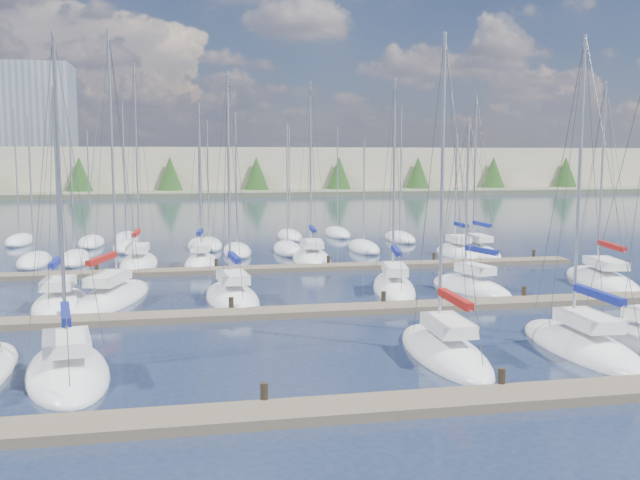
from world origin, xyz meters
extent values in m
plane|color=#242F48|center=(0.00, 60.00, 0.00)|extent=(400.00, 400.00, 0.00)
cube|color=#6B5E4C|center=(0.00, 2.00, 0.15)|extent=(44.00, 1.80, 0.35)
cylinder|color=#2D261C|center=(-4.00, 2.90, 0.30)|extent=(0.26, 0.26, 1.10)
cylinder|color=#2D261C|center=(4.00, 2.90, 0.30)|extent=(0.26, 0.26, 1.10)
cube|color=#6B5E4C|center=(0.00, 16.00, 0.15)|extent=(44.00, 1.80, 0.35)
cylinder|color=#2D261C|center=(-12.00, 16.90, 0.30)|extent=(0.26, 0.26, 1.10)
cylinder|color=#2D261C|center=(-4.00, 16.90, 0.30)|extent=(0.26, 0.26, 1.10)
cylinder|color=#2D261C|center=(4.00, 16.90, 0.30)|extent=(0.26, 0.26, 1.10)
cylinder|color=#2D261C|center=(12.00, 16.90, 0.30)|extent=(0.26, 0.26, 1.10)
cube|color=#6B5E4C|center=(0.00, 30.00, 0.15)|extent=(44.00, 1.80, 0.35)
cylinder|color=#2D261C|center=(-12.00, 30.90, 0.30)|extent=(0.26, 0.26, 1.10)
cylinder|color=#2D261C|center=(-4.00, 30.90, 0.30)|extent=(0.26, 0.26, 1.10)
cylinder|color=#2D261C|center=(4.00, 30.90, 0.30)|extent=(0.26, 0.26, 1.10)
cylinder|color=#2D261C|center=(12.00, 30.90, 0.30)|extent=(0.26, 0.26, 1.10)
cylinder|color=#2D261C|center=(20.00, 30.90, 0.30)|extent=(0.26, 0.26, 1.10)
ellipsoid|color=white|center=(3.44, 34.54, 0.05)|extent=(3.66, 8.76, 1.60)
cube|color=maroon|center=(3.44, 34.54, 0.05)|extent=(1.87, 4.21, 0.12)
cube|color=silver|center=(3.40, 34.12, 1.35)|extent=(1.85, 3.12, 0.50)
cylinder|color=#9EA0A5|center=(3.50, 35.22, 7.35)|extent=(0.14, 0.14, 12.51)
cylinder|color=#9EA0A5|center=(3.33, 33.44, 2.40)|extent=(0.45, 3.57, 0.10)
cube|color=navy|center=(3.33, 33.44, 2.52)|extent=(0.62, 3.30, 0.30)
ellipsoid|color=white|center=(-4.95, 33.68, 0.05)|extent=(3.07, 6.73, 1.60)
cube|color=silver|center=(-4.98, 33.36, 1.35)|extent=(1.54, 2.41, 0.50)
cylinder|color=#9EA0A5|center=(-4.89, 34.20, 6.42)|extent=(0.14, 0.14, 10.64)
cylinder|color=#9EA0A5|center=(-5.04, 32.84, 2.40)|extent=(0.40, 2.73, 0.10)
cube|color=navy|center=(-5.04, 32.84, 2.52)|extent=(0.57, 2.53, 0.30)
ellipsoid|color=white|center=(-10.57, 7.65, 0.05)|extent=(4.13, 8.12, 1.60)
cube|color=silver|center=(-10.51, 7.27, 1.35)|extent=(2.02, 2.94, 0.50)
cylinder|color=#9EA0A5|center=(-10.67, 8.27, 6.68)|extent=(0.14, 0.14, 11.16)
cylinder|color=#9EA0A5|center=(-10.41, 6.66, 2.40)|extent=(0.63, 3.23, 0.10)
cube|color=navy|center=(-10.41, 6.66, 2.52)|extent=(0.79, 3.00, 0.30)
ellipsoid|color=white|center=(3.76, 7.52, 0.05)|extent=(2.82, 8.28, 1.60)
cube|color=maroon|center=(3.76, 7.52, 0.05)|extent=(1.46, 3.98, 0.12)
cube|color=silver|center=(3.74, 7.11, 1.35)|extent=(1.50, 2.92, 0.50)
cylinder|color=#9EA0A5|center=(3.78, 8.18, 6.90)|extent=(0.14, 0.14, 11.59)
cylinder|color=#9EA0A5|center=(3.72, 6.46, 2.40)|extent=(0.21, 3.45, 0.10)
cube|color=maroon|center=(3.72, 6.46, 2.52)|extent=(0.40, 3.18, 0.30)
ellipsoid|color=white|center=(10.43, 20.46, 0.05)|extent=(3.93, 7.35, 1.60)
cube|color=maroon|center=(10.43, 20.46, 0.05)|extent=(1.98, 3.55, 0.12)
cube|color=silver|center=(10.51, 20.12, 1.35)|extent=(1.82, 2.68, 0.50)
cylinder|color=#9EA0A5|center=(10.29, 21.00, 5.64)|extent=(0.14, 0.14, 9.08)
cylinder|color=#9EA0A5|center=(10.65, 19.57, 2.40)|extent=(0.82, 2.88, 0.10)
cube|color=navy|center=(10.65, 19.57, 2.52)|extent=(0.95, 2.70, 0.30)
ellipsoid|color=white|center=(-3.69, 20.38, 0.05)|extent=(3.28, 8.04, 1.60)
cube|color=maroon|center=(-3.69, 20.38, 0.05)|extent=(1.68, 3.86, 0.12)
cube|color=silver|center=(-3.67, 19.99, 1.35)|extent=(1.70, 2.85, 0.50)
cylinder|color=#9EA0A5|center=(-3.74, 21.01, 6.81)|extent=(0.14, 0.14, 11.43)
cylinder|color=#9EA0A5|center=(-3.62, 19.36, 2.40)|extent=(0.33, 3.30, 0.10)
cube|color=navy|center=(-3.62, 19.36, 2.52)|extent=(0.51, 3.05, 0.30)
ellipsoid|color=white|center=(15.60, 35.36, 0.05)|extent=(2.77, 7.15, 1.60)
cube|color=silver|center=(15.58, 35.01, 1.35)|extent=(1.47, 2.52, 0.50)
cylinder|color=#9EA0A5|center=(15.62, 35.93, 5.44)|extent=(0.14, 0.14, 8.68)
cylinder|color=#9EA0A5|center=(15.56, 34.45, 2.40)|extent=(0.22, 2.97, 0.10)
cube|color=navy|center=(15.56, 34.45, 2.52)|extent=(0.41, 2.74, 0.30)
ellipsoid|color=white|center=(-10.21, 21.43, 0.05)|extent=(5.22, 10.03, 1.60)
cube|color=silver|center=(-10.33, 20.96, 1.35)|extent=(2.35, 3.66, 0.50)
cylinder|color=#9EA0A5|center=(-10.00, 22.17, 7.94)|extent=(0.14, 0.14, 13.68)
cylinder|color=#9EA0A5|center=(-10.54, 20.22, 2.40)|extent=(1.18, 3.93, 0.10)
cube|color=maroon|center=(-10.54, 20.22, 2.52)|extent=(1.29, 3.67, 0.30)
ellipsoid|color=white|center=(17.43, 35.74, 0.05)|extent=(2.51, 8.37, 1.60)
cube|color=black|center=(17.43, 35.74, 0.05)|extent=(1.30, 4.02, 0.12)
cube|color=silver|center=(17.43, 35.32, 1.35)|extent=(1.36, 2.93, 0.50)
cylinder|color=#9EA0A5|center=(17.44, 36.41, 7.01)|extent=(0.14, 0.14, 11.83)
cylinder|color=#9EA0A5|center=(17.42, 34.66, 2.40)|extent=(0.13, 3.51, 0.10)
cube|color=navy|center=(17.42, 34.66, 2.52)|extent=(0.33, 3.23, 0.30)
ellipsoid|color=white|center=(-12.73, 20.23, 0.05)|extent=(2.76, 7.19, 1.60)
cube|color=black|center=(-12.73, 20.23, 0.05)|extent=(1.43, 3.45, 0.12)
cube|color=silver|center=(-12.73, 19.87, 1.35)|extent=(1.51, 2.52, 0.50)
cylinder|color=#9EA0A5|center=(-12.73, 20.80, 6.30)|extent=(0.14, 0.14, 10.41)
cylinder|color=#9EA0A5|center=(-12.73, 19.29, 2.40)|extent=(0.11, 3.02, 0.10)
cube|color=navy|center=(-12.73, 19.29, 2.52)|extent=(0.31, 2.78, 0.30)
ellipsoid|color=white|center=(9.60, 7.24, 0.05)|extent=(2.92, 8.56, 1.60)
cube|color=silver|center=(9.59, 6.81, 1.35)|extent=(1.57, 3.01, 0.50)
cylinder|color=#9EA0A5|center=(9.61, 7.92, 6.93)|extent=(0.14, 0.14, 11.65)
cylinder|color=#9EA0A5|center=(9.57, 6.13, 2.40)|extent=(0.18, 3.57, 0.10)
cube|color=navy|center=(9.57, 6.13, 2.52)|extent=(0.37, 3.29, 0.30)
ellipsoid|color=white|center=(19.51, 21.18, 0.05)|extent=(4.89, 10.11, 1.60)
cube|color=silver|center=(19.41, 20.70, 1.35)|extent=(2.30, 3.66, 0.50)
cylinder|color=#9EA0A5|center=(19.66, 21.94, 6.84)|extent=(0.14, 0.14, 11.47)
cylinder|color=#9EA0A5|center=(19.25, 19.94, 2.40)|extent=(0.92, 4.01, 0.10)
cube|color=maroon|center=(19.25, 19.94, 2.52)|extent=(1.05, 3.73, 0.30)
ellipsoid|color=white|center=(5.97, 21.44, 0.05)|extent=(4.05, 9.01, 1.60)
cube|color=silver|center=(5.88, 21.01, 1.35)|extent=(1.88, 3.25, 0.50)
cylinder|color=#9EA0A5|center=(6.11, 22.12, 6.80)|extent=(0.14, 0.14, 11.41)
cylinder|color=#9EA0A5|center=(5.74, 20.33, 2.40)|extent=(0.83, 3.61, 0.10)
cube|color=navy|center=(5.74, 20.33, 2.52)|extent=(0.97, 3.36, 0.30)
ellipsoid|color=white|center=(-9.42, 34.35, 0.05)|extent=(3.00, 8.68, 1.60)
cube|color=silver|center=(-9.44, 33.93, 1.35)|extent=(1.57, 3.06, 0.50)
cylinder|color=#9EA0A5|center=(-9.39, 35.04, 7.84)|extent=(0.14, 0.14, 13.48)
cylinder|color=#9EA0A5|center=(-9.48, 33.24, 2.40)|extent=(0.27, 3.60, 0.10)
cube|color=maroon|center=(-9.48, 33.24, 2.52)|extent=(0.46, 3.32, 0.30)
cylinder|color=#9EA0A5|center=(-20.75, 49.89, 6.50)|extent=(0.12, 0.12, 11.20)
ellipsoid|color=white|center=(-20.75, 49.89, 0.25)|extent=(2.20, 6.40, 1.40)
cylinder|color=#9EA0A5|center=(-3.94, 43.45, 5.97)|extent=(0.12, 0.12, 10.14)
ellipsoid|color=white|center=(-3.94, 43.45, 0.25)|extent=(2.20, 6.40, 1.40)
cylinder|color=#9EA0A5|center=(-4.68, 43.24, 6.14)|extent=(0.12, 0.12, 10.49)
ellipsoid|color=white|center=(-4.68, 43.24, 0.25)|extent=(2.20, 6.40, 1.40)
cylinder|color=#9EA0A5|center=(9.07, 50.53, 5.93)|extent=(0.12, 0.12, 10.06)
ellipsoid|color=white|center=(9.07, 50.53, 0.25)|extent=(2.20, 6.40, 1.40)
cylinder|color=#9EA0A5|center=(-14.23, 47.33, 5.60)|extent=(0.12, 0.12, 9.39)
ellipsoid|color=white|center=(-14.23, 47.33, 0.25)|extent=(2.20, 6.40, 1.40)
cylinder|color=#9EA0A5|center=(-16.97, 36.19, 5.83)|extent=(0.12, 0.12, 9.85)
ellipsoid|color=white|center=(-16.97, 36.19, 0.25)|extent=(2.20, 6.40, 1.40)
cylinder|color=#9EA0A5|center=(-14.23, 36.83, 5.55)|extent=(0.12, 0.12, 9.30)
ellipsoid|color=white|center=(-14.23, 36.83, 0.25)|extent=(2.20, 6.40, 1.40)
cylinder|color=#9EA0A5|center=(13.97, 45.41, 6.74)|extent=(0.12, 0.12, 11.68)
ellipsoid|color=white|center=(13.97, 45.41, 0.25)|extent=(2.20, 6.40, 1.40)
cylinder|color=#9EA0A5|center=(2.31, 39.32, 5.78)|extent=(0.12, 0.12, 9.76)
ellipsoid|color=white|center=(2.31, 39.32, 0.25)|extent=(2.20, 6.40, 1.40)
cylinder|color=#9EA0A5|center=(-11.34, 49.91, 6.87)|extent=(0.12, 0.12, 11.95)
ellipsoid|color=white|center=(-11.34, 49.91, 0.25)|extent=(2.20, 6.40, 1.40)
cylinder|color=#9EA0A5|center=(8.76, 39.06, 5.13)|extent=(0.12, 0.12, 8.46)
ellipsoid|color=white|center=(8.76, 39.06, 0.25)|extent=(2.20, 6.40, 1.40)
cylinder|color=#9EA0A5|center=(-10.91, 43.47, 4.96)|extent=(0.12, 0.12, 8.12)
ellipsoid|color=white|center=(-10.91, 43.47, 0.25)|extent=(2.20, 6.40, 1.40)
cylinder|color=#9EA0A5|center=(4.00, 49.08, 5.90)|extent=(0.12, 0.12, 10.00)
ellipsoid|color=white|center=(4.00, 49.08, 0.25)|extent=(2.20, 6.40, 1.40)
cylinder|color=#9EA0A5|center=(-1.89, 38.97, 6.17)|extent=(0.12, 0.12, 10.54)
ellipsoid|color=white|center=(-1.89, 38.97, 0.25)|extent=(2.20, 6.40, 1.40)
cube|color=#666B51|center=(0.00, 150.00, 0.50)|extent=(400.00, 60.00, 1.00)
cube|color=beige|center=(10.00, 140.00, 5.00)|extent=(200.00, 12.00, 10.00)
cube|color=slate|center=(-40.00, 165.00, 15.00)|extent=(18.00, 15.00, 30.00)
cone|color=#284C1E|center=(-26.00, 133.00, 4.00)|extent=(6.00, 6.00, 8.00)
cone|color=#284C1E|center=(-8.00, 133.00, 4.00)|extent=(6.00, 6.00, 8.00)
cone|color=#284C1E|center=(10.00, 133.00, 4.00)|extent=(6.00, 6.00, 8.00)
cone|color=#284C1E|center=(28.00, 133.00, 4.00)|extent=(6.00, 6.00, 8.00)
cone|color=#284C1E|center=(46.00, 133.00, 4.00)|extent=(6.00, 6.00, 8.00)
cone|color=#284C1E|center=(64.00, 133.00, 4.00)|extent=(6.00, 6.00, 8.00)
cone|color=#284C1E|center=(82.00, 133.00, 4.00)|extent=(6.00, 6.00, 8.00)
camera|label=1|loc=(-6.52, -18.63, 7.88)|focal=40.00mm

